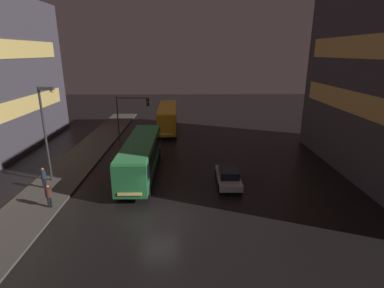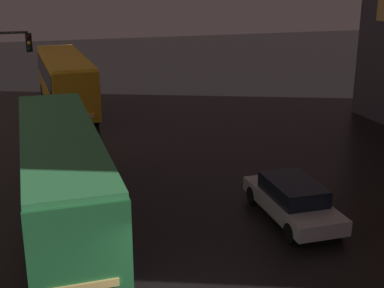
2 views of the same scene
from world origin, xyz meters
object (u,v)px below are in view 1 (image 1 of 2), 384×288
pedestrian_mid (49,194)px  traffic_light_main (129,110)px  bus_far (167,116)px  pedestrian_near (43,176)px  bus_near (141,154)px  car_taxi (228,176)px  street_lamp_sidewalk (46,120)px

pedestrian_mid → traffic_light_main: size_ratio=0.30×
bus_far → traffic_light_main: 6.79m
pedestrian_near → pedestrian_mid: bearing=60.6°
bus_far → pedestrian_mid: 22.53m
bus_far → pedestrian_mid: size_ratio=6.41×
bus_near → traffic_light_main: size_ratio=2.08×
car_taxi → traffic_light_main: (-10.20, 12.44, 3.15)m
pedestrian_mid → traffic_light_main: (2.63, 16.39, 2.70)m
car_taxi → traffic_light_main: traffic_light_main is taller
car_taxi → pedestrian_mid: pedestrian_mid is taller
car_taxi → street_lamp_sidewalk: (-14.48, 0.64, 4.56)m
pedestrian_near → traffic_light_main: traffic_light_main is taller
bus_near → street_lamp_sidewalk: size_ratio=1.50×
pedestrian_near → bus_far: bearing=-174.0°
bus_near → pedestrian_near: bearing=22.2°
pedestrian_near → traffic_light_main: size_ratio=0.30×
bus_far → pedestrian_near: size_ratio=6.30×
street_lamp_sidewalk → bus_far: bearing=63.5°
bus_near → traffic_light_main: bearing=-74.9°
bus_far → traffic_light_main: size_ratio=1.91×
pedestrian_mid → car_taxi: bearing=-165.0°
pedestrian_mid → pedestrian_near: bearing=-62.4°
bus_near → pedestrian_mid: bus_near is taller
car_taxi → pedestrian_near: bearing=4.1°
bus_far → street_lamp_sidewalk: 19.13m
bus_far → car_taxi: (6.07, -17.53, -1.36)m
car_taxi → pedestrian_mid: 13.44m
street_lamp_sidewalk → pedestrian_mid: bearing=-70.3°
pedestrian_mid → street_lamp_sidewalk: 6.38m
traffic_light_main → street_lamp_sidewalk: street_lamp_sidewalk is taller
pedestrian_near → pedestrian_mid: size_ratio=1.02×
bus_near → street_lamp_sidewalk: 7.97m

